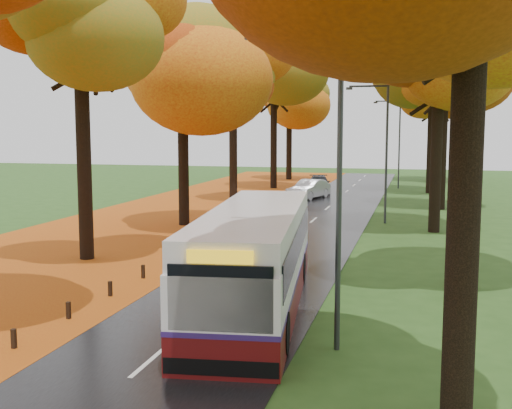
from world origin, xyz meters
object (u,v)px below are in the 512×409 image
at_px(streetlamp_far, 397,137).
at_px(car_silver, 309,189).
at_px(streetlamp_mid, 382,142).
at_px(bus, 255,257).
at_px(streetlamp_near, 329,162).
at_px(car_white, 294,197).
at_px(car_dark, 319,184).

relative_size(streetlamp_far, car_silver, 1.77).
relative_size(streetlamp_mid, car_silver, 1.77).
bearing_deg(streetlamp_far, bus, -93.69).
bearing_deg(streetlamp_mid, bus, -97.92).
bearing_deg(bus, car_silver, 89.55).
bearing_deg(streetlamp_mid, streetlamp_far, 90.00).
relative_size(streetlamp_near, car_silver, 1.77).
height_order(streetlamp_mid, car_white, streetlamp_mid).
distance_m(bus, car_silver, 30.56).
xyz_separation_m(car_silver, car_dark, (-0.17, 5.95, -0.08)).
height_order(car_white, car_silver, car_silver).
distance_m(streetlamp_near, streetlamp_mid, 22.00).
bearing_deg(car_silver, streetlamp_far, 77.05).
height_order(streetlamp_near, streetlamp_far, same).
distance_m(streetlamp_far, car_silver, 12.92).
relative_size(streetlamp_far, car_white, 2.03).
bearing_deg(car_silver, bus, -66.56).
distance_m(bus, car_dark, 36.50).
distance_m(streetlamp_mid, car_silver, 13.46).
relative_size(car_silver, car_dark, 0.99).
bearing_deg(car_white, car_silver, 71.59).
height_order(streetlamp_near, streetlamp_mid, same).
bearing_deg(car_silver, car_white, -74.95).
bearing_deg(car_white, streetlamp_far, 51.88).
relative_size(streetlamp_near, streetlamp_mid, 1.00).
relative_size(streetlamp_near, bus, 0.67).
bearing_deg(car_white, streetlamp_mid, -60.49).
relative_size(streetlamp_near, streetlamp_far, 1.00).
distance_m(streetlamp_near, streetlamp_far, 44.00).
xyz_separation_m(streetlamp_far, car_white, (-6.30, -15.93, -4.00)).
bearing_deg(car_dark, streetlamp_far, 26.16).
relative_size(car_white, car_dark, 0.86).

